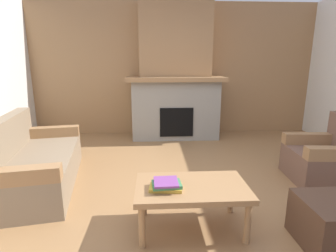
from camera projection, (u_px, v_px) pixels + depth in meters
The scene contains 8 objects.
ground at pixel (194, 199), 2.96m from camera, with size 9.00×9.00×0.00m, color olive.
wall_back_wood_panel at pixel (174, 70), 5.55m from camera, with size 6.00×0.12×2.70m, color #997047.
fireplace at pixel (175, 80), 5.23m from camera, with size 1.90×0.82×2.70m.
couch at pixel (33, 164), 3.22m from camera, with size 1.13×1.92×0.85m.
armchair at pixel (326, 159), 3.36m from camera, with size 0.81×0.81×0.85m.
coffee_table at pixel (192, 191), 2.35m from camera, with size 1.00×0.60×0.43m.
ottoman at pixel (333, 224), 2.16m from camera, with size 0.52×0.52×0.40m, color #4C3323.
book_stack_near_edge at pixel (166, 185), 2.25m from camera, with size 0.29×0.22×0.08m.
Camera 1 is at (-0.44, -2.66, 1.49)m, focal length 27.99 mm.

